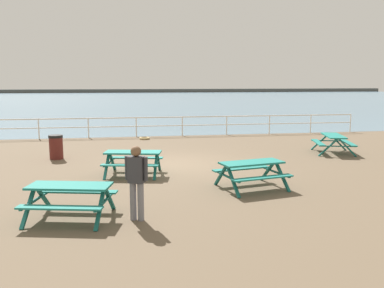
# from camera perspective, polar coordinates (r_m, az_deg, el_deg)

# --- Properties ---
(ground_plane) EXTENTS (30.00, 24.00, 0.20)m
(ground_plane) POSITION_cam_1_polar(r_m,az_deg,el_deg) (15.06, -1.89, -3.19)
(ground_plane) COLOR brown
(sea_band) EXTENTS (142.00, 90.00, 0.01)m
(sea_band) POSITION_cam_1_polar(r_m,az_deg,el_deg) (67.44, -8.05, 6.19)
(sea_band) COLOR slate
(sea_band) RESTS_ON ground
(distant_shoreline) EXTENTS (142.00, 6.00, 1.80)m
(distant_shoreline) POSITION_cam_1_polar(r_m,az_deg,el_deg) (110.40, -8.74, 7.18)
(distant_shoreline) COLOR #4C4C47
(distant_shoreline) RESTS_ON ground
(seaward_railing) EXTENTS (23.07, 0.07, 1.08)m
(seaward_railing) POSITION_cam_1_polar(r_m,az_deg,el_deg) (22.55, -4.59, 3.04)
(seaward_railing) COLOR white
(seaward_railing) RESTS_ON ground
(picnic_table_near_left) EXTENTS (1.92, 2.13, 0.80)m
(picnic_table_near_left) POSITION_cam_1_polar(r_m,az_deg,el_deg) (18.20, 19.23, 0.60)
(picnic_table_near_left) COLOR #1E7A70
(picnic_table_near_left) RESTS_ON ground
(picnic_table_near_right) EXTENTS (2.07, 1.85, 0.80)m
(picnic_table_near_right) POSITION_cam_1_polar(r_m,az_deg,el_deg) (13.35, -8.27, -1.85)
(picnic_table_near_right) COLOR #1E7A70
(picnic_table_near_right) RESTS_ON ground
(picnic_table_mid_centre) EXTENTS (2.07, 1.85, 0.80)m
(picnic_table_mid_centre) POSITION_cam_1_polar(r_m,az_deg,el_deg) (11.67, 8.36, -3.41)
(picnic_table_mid_centre) COLOR #1E7A70
(picnic_table_mid_centre) RESTS_ON ground
(picnic_table_far_left) EXTENTS (2.09, 1.87, 0.80)m
(picnic_table_far_left) POSITION_cam_1_polar(r_m,az_deg,el_deg) (9.44, -16.78, -6.63)
(picnic_table_far_left) COLOR #1E7A70
(picnic_table_far_left) RESTS_ON ground
(visitor) EXTENTS (0.49, 0.34, 1.66)m
(visitor) POSITION_cam_1_polar(r_m,az_deg,el_deg) (8.94, -7.81, -4.79)
(visitor) COLOR slate
(visitor) RESTS_ON ground
(litter_bin) EXTENTS (0.55, 0.55, 0.95)m
(litter_bin) POSITION_cam_1_polar(r_m,az_deg,el_deg) (16.78, -18.54, -0.40)
(litter_bin) COLOR #591E19
(litter_bin) RESTS_ON ground
(rope_coil) EXTENTS (0.55, 0.55, 0.11)m
(rope_coil) POSITION_cam_1_polar(r_m,az_deg,el_deg) (21.50, -6.68, 0.81)
(rope_coil) COLOR tan
(rope_coil) RESTS_ON ground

